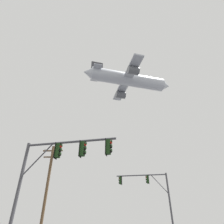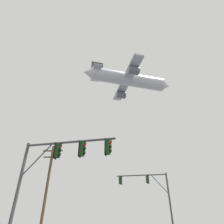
# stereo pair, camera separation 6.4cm
# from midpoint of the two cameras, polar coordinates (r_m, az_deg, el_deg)

# --- Properties ---
(signal_pole_near) EXTENTS (6.10, 1.24, 6.20)m
(signal_pole_near) POSITION_cam_midpoint_polar(r_m,az_deg,el_deg) (12.62, -15.82, -14.23)
(signal_pole_near) COLOR #4C4C51
(signal_pole_near) RESTS_ON ground
(signal_pole_far) EXTENTS (6.02, 1.08, 6.54)m
(signal_pole_far) POSITION_cam_midpoint_polar(r_m,az_deg,el_deg) (24.20, 11.47, -21.57)
(signal_pole_far) COLOR #4C4C51
(signal_pole_far) RESTS_ON ground
(utility_pole) EXTENTS (2.20, 0.28, 8.82)m
(utility_pole) POSITION_cam_midpoint_polar(r_m,az_deg,el_deg) (21.53, -18.89, -20.23)
(utility_pole) COLOR brown
(utility_pole) RESTS_ON ground
(airplane) EXTENTS (26.26, 20.28, 7.25)m
(airplane) POSITION_cam_midpoint_polar(r_m,az_deg,el_deg) (56.16, 5.00, 9.69)
(airplane) COLOR #B7BCC6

